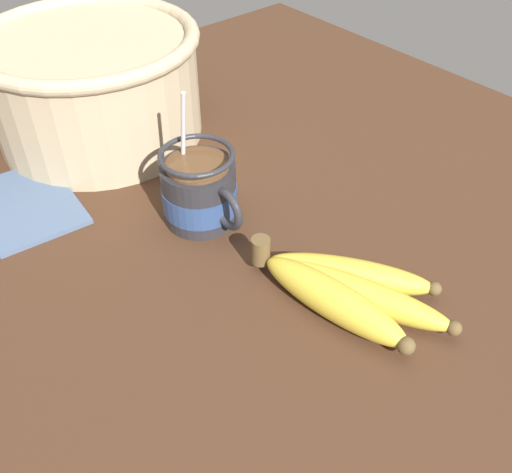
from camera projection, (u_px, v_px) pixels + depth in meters
table at (246, 243)px, 65.29cm from camera, size 104.46×104.46×2.65cm
coffee_mug at (200, 192)px, 64.13cm from camera, size 11.83×8.58×15.43cm
banana_bunch at (345, 289)px, 55.73cm from camera, size 20.32×13.20×4.18cm
woven_basket at (94, 82)px, 75.46cm from camera, size 28.84×28.84×14.71cm
napkin at (27, 204)px, 68.12cm from camera, size 16.12×12.04×0.60cm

